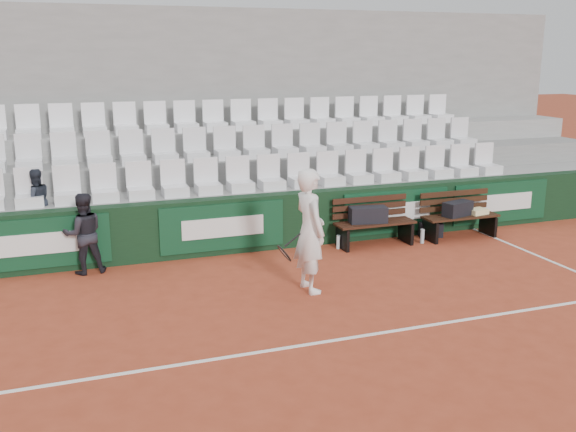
% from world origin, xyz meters
% --- Properties ---
extents(ground, '(80.00, 80.00, 0.00)m').
position_xyz_m(ground, '(0.00, 0.00, 0.00)').
color(ground, '#A53F25').
rests_on(ground, ground).
extents(court_baseline, '(18.00, 0.06, 0.01)m').
position_xyz_m(court_baseline, '(0.00, 0.00, 0.00)').
color(court_baseline, white).
rests_on(court_baseline, ground).
extents(back_barrier, '(18.00, 0.34, 1.00)m').
position_xyz_m(back_barrier, '(0.07, 3.99, 0.50)').
color(back_barrier, black).
rests_on(back_barrier, ground).
extents(grandstand_tier_front, '(18.00, 0.95, 1.00)m').
position_xyz_m(grandstand_tier_front, '(0.00, 4.62, 0.50)').
color(grandstand_tier_front, gray).
rests_on(grandstand_tier_front, ground).
extents(grandstand_tier_mid, '(18.00, 0.95, 1.45)m').
position_xyz_m(grandstand_tier_mid, '(0.00, 5.58, 0.72)').
color(grandstand_tier_mid, gray).
rests_on(grandstand_tier_mid, ground).
extents(grandstand_tier_back, '(18.00, 0.95, 1.90)m').
position_xyz_m(grandstand_tier_back, '(0.00, 6.53, 0.95)').
color(grandstand_tier_back, '#989795').
rests_on(grandstand_tier_back, ground).
extents(grandstand_rear_wall, '(18.00, 0.30, 4.40)m').
position_xyz_m(grandstand_rear_wall, '(0.00, 7.15, 2.20)').
color(grandstand_rear_wall, gray).
rests_on(grandstand_rear_wall, ground).
extents(seat_row_front, '(11.90, 0.44, 0.63)m').
position_xyz_m(seat_row_front, '(0.00, 4.45, 1.31)').
color(seat_row_front, silver).
rests_on(seat_row_front, grandstand_tier_front).
extents(seat_row_mid, '(11.90, 0.44, 0.63)m').
position_xyz_m(seat_row_mid, '(0.00, 5.40, 1.77)').
color(seat_row_mid, silver).
rests_on(seat_row_mid, grandstand_tier_mid).
extents(seat_row_back, '(11.90, 0.44, 0.63)m').
position_xyz_m(seat_row_back, '(0.00, 6.35, 2.21)').
color(seat_row_back, white).
rests_on(seat_row_back, grandstand_tier_back).
extents(bench_left, '(1.50, 0.56, 0.45)m').
position_xyz_m(bench_left, '(2.59, 3.50, 0.23)').
color(bench_left, '#351A0F').
rests_on(bench_left, ground).
extents(bench_right, '(1.50, 0.56, 0.45)m').
position_xyz_m(bench_right, '(4.36, 3.40, 0.23)').
color(bench_right, '#321A0F').
rests_on(bench_right, ground).
extents(sports_bag_left, '(0.72, 0.41, 0.29)m').
position_xyz_m(sports_bag_left, '(2.44, 3.51, 0.60)').
color(sports_bag_left, black).
rests_on(sports_bag_left, bench_left).
extents(sports_bag_right, '(0.65, 0.43, 0.27)m').
position_xyz_m(sports_bag_right, '(4.28, 3.39, 0.59)').
color(sports_bag_right, black).
rests_on(sports_bag_right, bench_right).
extents(towel, '(0.40, 0.31, 0.10)m').
position_xyz_m(towel, '(4.73, 3.38, 0.50)').
color(towel, beige).
rests_on(towel, bench_right).
extents(sports_bag_ground, '(0.51, 0.40, 0.27)m').
position_xyz_m(sports_bag_ground, '(3.89, 3.69, 0.14)').
color(sports_bag_ground, black).
rests_on(sports_bag_ground, ground).
extents(water_bottle_near, '(0.07, 0.07, 0.25)m').
position_xyz_m(water_bottle_near, '(1.87, 3.53, 0.13)').
color(water_bottle_near, silver).
rests_on(water_bottle_near, ground).
extents(water_bottle_far, '(0.08, 0.08, 0.27)m').
position_xyz_m(water_bottle_far, '(3.49, 3.33, 0.14)').
color(water_bottle_far, '#AFC1C6').
rests_on(water_bottle_far, ground).
extents(tennis_player, '(0.74, 0.71, 1.85)m').
position_xyz_m(tennis_player, '(0.61, 1.75, 0.92)').
color(tennis_player, white).
rests_on(tennis_player, ground).
extents(ball_kid, '(0.69, 0.56, 1.32)m').
position_xyz_m(ball_kid, '(-2.52, 3.68, 0.66)').
color(ball_kid, black).
rests_on(ball_kid, ground).
extents(spectator_c, '(0.61, 0.54, 1.06)m').
position_xyz_m(spectator_c, '(-3.20, 4.50, 1.53)').
color(spectator_c, '#1F242E').
rests_on(spectator_c, grandstand_tier_front).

